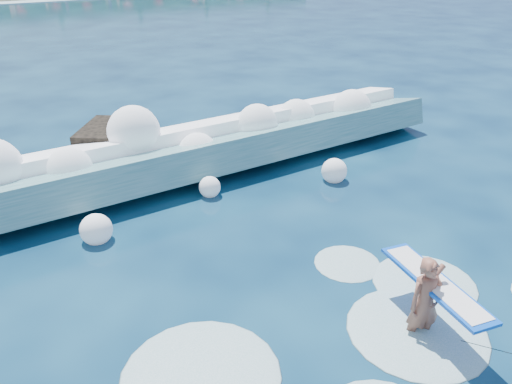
% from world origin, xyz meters
% --- Properties ---
extents(ground, '(200.00, 200.00, 0.00)m').
position_xyz_m(ground, '(0.00, 0.00, 0.00)').
color(ground, '#061D37').
rests_on(ground, ground).
extents(breaking_wave, '(19.93, 3.03, 1.72)m').
position_xyz_m(breaking_wave, '(1.34, 6.57, 0.60)').
color(breaking_wave, teal).
rests_on(breaking_wave, ground).
extents(rock_cluster, '(8.82, 3.51, 1.60)m').
position_xyz_m(rock_cluster, '(-3.08, 7.96, 0.51)').
color(rock_cluster, black).
rests_on(rock_cluster, ground).
extents(surfer_with_board, '(1.27, 3.08, 1.96)m').
position_xyz_m(surfer_with_board, '(2.23, -2.76, 0.72)').
color(surfer_with_board, '#8F5442').
rests_on(surfer_with_board, ground).
extents(wave_spray, '(15.87, 5.06, 2.38)m').
position_xyz_m(wave_spray, '(1.41, 6.55, 1.09)').
color(wave_spray, white).
rests_on(wave_spray, ground).
extents(surf_foam, '(9.39, 5.53, 0.14)m').
position_xyz_m(surf_foam, '(0.96, -2.26, 0.00)').
color(surf_foam, silver).
rests_on(surf_foam, ground).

